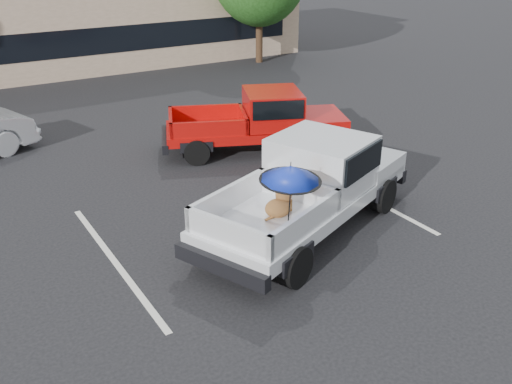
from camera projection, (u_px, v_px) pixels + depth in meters
ground at (307, 265)px, 10.61m from camera, size 90.00×90.00×0.00m
stripe_left at (115, 262)px, 10.71m from camera, size 0.12×5.00×0.01m
stripe_right at (358, 192)px, 13.59m from camera, size 0.12×5.00×0.01m
silver_pickup at (316, 179)px, 11.65m from camera, size 6.01×3.95×2.06m
red_pickup at (267, 118)px, 15.86m from camera, size 5.45×3.68×1.70m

